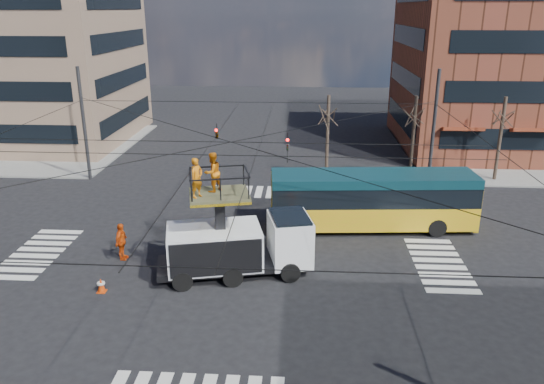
{
  "coord_description": "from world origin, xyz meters",
  "views": [
    {
      "loc": [
        3.33,
        -23.52,
        11.74
      ],
      "look_at": [
        1.74,
        2.25,
        2.73
      ],
      "focal_mm": 35.0,
      "sensor_mm": 36.0,
      "label": 1
    }
  ],
  "objects": [
    {
      "name": "ground",
      "position": [
        0.0,
        0.0,
        0.0
      ],
      "size": [
        120.0,
        120.0,
        0.0
      ],
      "primitive_type": "plane",
      "color": "black",
      "rests_on": "ground"
    },
    {
      "name": "overhead_network",
      "position": [
        -0.07,
        0.4,
        4.29
      ],
      "size": [
        24.24,
        24.24,
        8.0
      ],
      "color": "#2D2D30",
      "rests_on": "ground"
    },
    {
      "name": "worker_ground",
      "position": [
        -5.46,
        -0.43,
        0.94
      ],
      "size": [
        0.56,
        1.14,
        1.88
      ],
      "primitive_type": "imported",
      "rotation": [
        0.0,
        0.0,
        1.48
      ],
      "color": "#CE450D",
      "rests_on": "ground"
    },
    {
      "name": "flagger",
      "position": [
        2.79,
        1.16,
        1.01
      ],
      "size": [
        1.17,
        1.49,
        2.02
      ],
      "primitive_type": "imported",
      "rotation": [
        0.0,
        0.0,
        -1.21
      ],
      "color": "#FF4910",
      "rests_on": "ground"
    },
    {
      "name": "city_bus",
      "position": [
        7.17,
        4.22,
        1.72
      ],
      "size": [
        11.35,
        3.46,
        3.2
      ],
      "rotation": [
        0.0,
        0.0,
        0.08
      ],
      "color": "gold",
      "rests_on": "ground"
    },
    {
      "name": "tree_c",
      "position": [
        17.0,
        13.5,
        4.63
      ],
      "size": [
        2.0,
        2.0,
        6.0
      ],
      "color": "#382B21",
      "rests_on": "ground"
    },
    {
      "name": "sidewalk_ne",
      "position": [
        21.0,
        21.0,
        0.06
      ],
      "size": [
        18.0,
        18.0,
        0.12
      ],
      "primitive_type": "cube",
      "color": "slate",
      "rests_on": "ground"
    },
    {
      "name": "building_ne",
      "position": [
        21.98,
        23.98,
        7.0
      ],
      "size": [
        20.06,
        16.06,
        14.0
      ],
      "color": "brown",
      "rests_on": "ground"
    },
    {
      "name": "tree_a",
      "position": [
        5.0,
        13.5,
        4.63
      ],
      "size": [
        2.0,
        2.0,
        6.0
      ],
      "color": "#382B21",
      "rests_on": "ground"
    },
    {
      "name": "crosswalks",
      "position": [
        0.0,
        0.0,
        0.01
      ],
      "size": [
        22.4,
        22.4,
        0.02
      ],
      "primitive_type": null,
      "color": "silver",
      "rests_on": "ground"
    },
    {
      "name": "traffic_cone",
      "position": [
        -5.35,
        -3.62,
        0.32
      ],
      "size": [
        0.36,
        0.36,
        0.64
      ],
      "primitive_type": "cone",
      "color": "red",
      "rests_on": "ground"
    },
    {
      "name": "tree_b",
      "position": [
        11.0,
        13.5,
        4.63
      ],
      "size": [
        2.0,
        2.0,
        6.0
      ],
      "color": "#382B21",
      "rests_on": "ground"
    },
    {
      "name": "utility_truck",
      "position": [
        0.43,
        -1.53,
        1.97
      ],
      "size": [
        7.34,
        3.9,
        5.79
      ],
      "rotation": [
        0.0,
        0.0,
        0.23
      ],
      "color": "black",
      "rests_on": "ground"
    },
    {
      "name": "sidewalk_nw",
      "position": [
        -21.0,
        21.0,
        0.06
      ],
      "size": [
        18.0,
        18.0,
        0.12
      ],
      "primitive_type": "cube",
      "color": "slate",
      "rests_on": "ground"
    }
  ]
}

